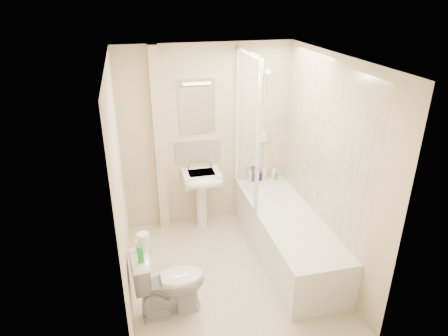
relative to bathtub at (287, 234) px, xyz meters
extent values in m
plane|color=beige|center=(-0.75, -0.20, -0.29)|extent=(2.50, 2.50, 0.00)
cube|color=beige|center=(-0.75, 1.05, 0.91)|extent=(2.20, 0.02, 2.40)
cube|color=beige|center=(-1.85, -0.20, 0.91)|extent=(0.02, 2.50, 2.40)
cube|color=beige|center=(0.35, -0.20, 0.91)|extent=(0.02, 2.50, 2.40)
cube|color=white|center=(-0.75, -0.20, 2.11)|extent=(2.20, 2.50, 0.02)
cube|color=beige|center=(0.00, 1.04, 1.14)|extent=(0.70, 0.01, 1.75)
cube|color=beige|center=(0.34, 0.00, 1.14)|extent=(0.01, 2.10, 1.75)
cube|color=beige|center=(-1.37, 0.99, 0.91)|extent=(0.12, 0.12, 2.40)
cube|color=beige|center=(-0.87, 1.04, 0.74)|extent=(0.60, 0.02, 0.30)
cube|color=white|center=(-0.87, 1.04, 1.29)|extent=(0.46, 0.01, 0.60)
cube|color=silver|center=(-0.87, 1.02, 1.66)|extent=(0.42, 0.07, 0.07)
cube|color=white|center=(0.00, 0.00, -0.01)|extent=(0.70, 2.10, 0.55)
cube|color=white|center=(0.00, 0.00, 0.21)|extent=(0.56, 1.96, 0.05)
cube|color=white|center=(-0.35, 0.60, 1.16)|extent=(0.01, 0.90, 1.80)
cube|color=white|center=(-0.35, 1.03, 1.16)|extent=(0.04, 0.04, 1.80)
cube|color=white|center=(-0.35, 0.15, 1.16)|extent=(0.04, 0.04, 1.80)
cube|color=white|center=(-0.35, 0.60, 2.04)|extent=(0.04, 0.90, 0.04)
cube|color=white|center=(-0.35, 0.60, 0.28)|extent=(0.04, 0.90, 0.03)
cylinder|color=white|center=(0.00, 1.02, 1.26)|extent=(0.02, 0.02, 0.90)
cylinder|color=white|center=(0.00, 1.02, 0.81)|extent=(0.05, 0.05, 0.02)
cylinder|color=white|center=(0.00, 1.02, 1.71)|extent=(0.05, 0.05, 0.02)
cylinder|color=white|center=(0.00, 0.95, 1.74)|extent=(0.08, 0.11, 0.11)
cube|color=white|center=(0.00, 1.01, 0.88)|extent=(0.10, 0.05, 0.14)
cylinder|color=white|center=(-0.02, 0.99, 1.31)|extent=(0.01, 0.13, 0.84)
cylinder|color=white|center=(-0.87, 0.88, 0.03)|extent=(0.14, 0.14, 0.65)
cube|color=white|center=(-0.87, 0.85, 0.45)|extent=(0.48, 0.37, 0.15)
ellipsoid|color=white|center=(-0.87, 0.68, 0.45)|extent=(0.48, 0.20, 0.15)
cube|color=silver|center=(-0.87, 0.85, 0.50)|extent=(0.33, 0.24, 0.04)
cylinder|color=white|center=(-1.03, 0.96, 0.57)|extent=(0.03, 0.03, 0.10)
cylinder|color=white|center=(-0.71, 0.96, 0.57)|extent=(0.03, 0.03, 0.10)
sphere|color=white|center=(-1.03, 0.96, 0.62)|extent=(0.04, 0.04, 0.04)
sphere|color=white|center=(-0.71, 0.96, 0.62)|extent=(0.04, 0.04, 0.04)
cylinder|color=silver|center=(-0.18, 0.96, 0.34)|extent=(0.05, 0.05, 0.17)
cylinder|color=black|center=(-0.13, 0.96, 0.37)|extent=(0.06, 0.06, 0.22)
cylinder|color=#131854|center=(-0.03, 0.96, 0.32)|extent=(0.05, 0.05, 0.11)
cylinder|color=#FAE0C1|center=(0.03, 0.96, 0.35)|extent=(0.06, 0.06, 0.18)
cylinder|color=white|center=(0.17, 0.96, 0.33)|extent=(0.06, 0.06, 0.14)
cylinder|color=green|center=(0.19, 0.96, 0.30)|extent=(0.07, 0.07, 0.08)
imported|color=white|center=(-1.47, -0.61, 0.06)|extent=(0.50, 0.75, 0.71)
cylinder|color=white|center=(-1.70, -0.51, 0.47)|extent=(0.11, 0.11, 0.10)
cylinder|color=white|center=(-1.68, -0.54, 0.57)|extent=(0.11, 0.11, 0.09)
cylinder|color=green|center=(-1.72, -0.70, 0.50)|extent=(0.06, 0.06, 0.17)
camera|label=1|loc=(-1.68, -3.75, 2.69)|focal=32.00mm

